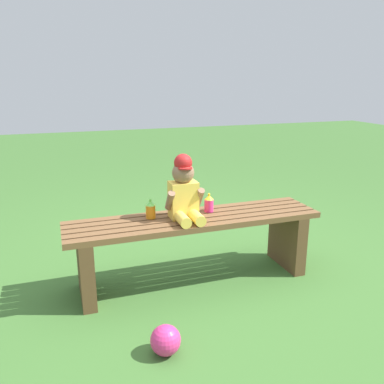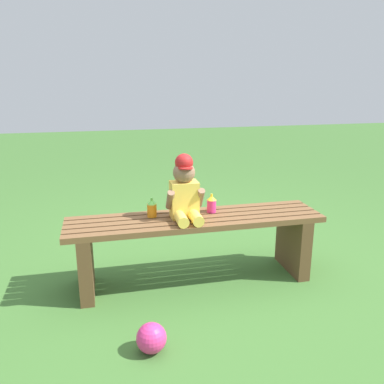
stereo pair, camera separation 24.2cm
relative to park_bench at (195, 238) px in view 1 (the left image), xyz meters
The scene contains 6 objects.
ground_plane 0.30m from the park_bench, 90.00° to the right, with size 16.00×16.00×0.00m, color #3D6B2D.
park_bench is the anchor object (origin of this frame).
child_figure 0.33m from the park_bench, behind, with size 0.23×0.27×0.40m.
sippy_cup_left 0.34m from the park_bench, 165.46° to the left, with size 0.06×0.06×0.12m.
sippy_cup_right 0.25m from the park_bench, 29.30° to the left, with size 0.06×0.06×0.12m.
toy_ball 0.78m from the park_bench, 120.07° to the right, with size 0.15×0.15×0.15m, color #E5337F.
Camera 1 is at (-0.80, -2.26, 1.29)m, focal length 37.64 mm.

